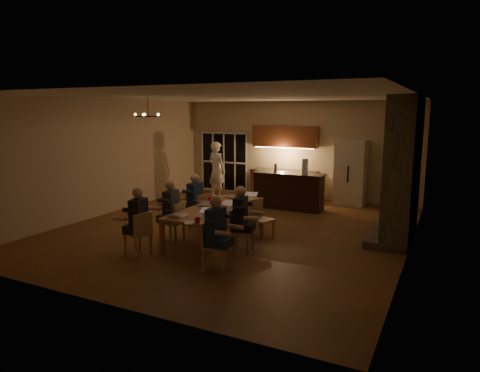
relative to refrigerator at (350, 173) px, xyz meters
name	(u,v)px	position (x,y,z in m)	size (l,w,h in m)	color
floor	(234,230)	(-1.90, -4.15, -1.00)	(9.00, 9.00, 0.00)	brown
back_wall	(296,150)	(-1.90, 0.37, 0.60)	(8.00, 0.04, 3.20)	tan
left_wall	(106,157)	(-5.92, -4.15, 0.60)	(0.04, 9.00, 3.20)	tan
right_wall	(414,176)	(2.12, -4.15, 0.60)	(0.04, 9.00, 3.20)	tan
ceiling	(234,96)	(-1.90, -4.15, 2.22)	(8.00, 9.00, 0.04)	white
french_doors	(224,162)	(-4.60, 0.32, 0.05)	(1.86, 0.08, 2.10)	black
fireplace	(404,168)	(1.80, -2.95, 0.60)	(0.58, 2.50, 3.20)	#6D6656
kitchenette	(284,162)	(-2.20, 0.05, 0.20)	(2.24, 0.68, 2.40)	brown
refrigerator	(350,173)	(0.00, 0.00, 0.00)	(0.90, 0.68, 2.00)	beige
dining_table	(216,224)	(-1.88, -5.06, -0.62)	(1.10, 2.82, 0.75)	tan
bar_island	(288,191)	(-1.51, -1.38, -0.46)	(2.11, 0.68, 1.08)	black
chair_left_near	(137,233)	(-2.80, -6.64, -0.55)	(0.44, 0.44, 0.89)	tan
chair_left_mid	(172,222)	(-2.70, -5.58, -0.55)	(0.44, 0.44, 0.89)	tan
chair_left_far	(200,211)	(-2.71, -4.41, -0.55)	(0.44, 0.44, 0.89)	tan
chair_right_near	(217,246)	(-0.97, -6.64, -0.55)	(0.44, 0.44, 0.89)	tan
chair_right_mid	(242,231)	(-0.99, -5.54, -0.55)	(0.44, 0.44, 0.89)	tan
chair_right_far	(262,219)	(-1.00, -4.48, -0.55)	(0.44, 0.44, 0.89)	tan
person_left_near	(139,221)	(-2.77, -6.62, -0.31)	(0.60, 0.60, 1.38)	black
person_right_near	(216,233)	(-0.97, -6.65, -0.31)	(0.60, 0.60, 1.38)	navy
person_left_mid	(171,211)	(-2.72, -5.59, -0.31)	(0.60, 0.60, 1.38)	#33373C
person_right_mid	(240,219)	(-1.03, -5.54, -0.31)	(0.60, 0.60, 1.38)	black
person_left_far	(195,202)	(-2.78, -4.50, -0.31)	(0.60, 0.60, 1.38)	navy
standing_person	(217,170)	(-4.18, -0.96, -0.06)	(0.69, 0.45, 1.89)	white
chandelier	(148,116)	(-3.85, -4.85, 1.75)	(0.63, 0.63, 0.03)	black
laptop_a	(179,211)	(-2.15, -6.12, -0.14)	(0.32, 0.28, 0.23)	silver
laptop_b	(205,212)	(-1.62, -5.97, -0.14)	(0.32, 0.28, 0.23)	silver
laptop_c	(206,201)	(-2.18, -4.99, -0.14)	(0.32, 0.28, 0.23)	silver
laptop_d	(225,204)	(-1.62, -5.11, -0.14)	(0.32, 0.28, 0.23)	silver
laptop_e	(233,193)	(-2.04, -3.91, -0.14)	(0.32, 0.28, 0.23)	silver
laptop_f	(250,195)	(-1.54, -4.00, -0.14)	(0.32, 0.28, 0.23)	silver
mug_front	(201,210)	(-1.96, -5.57, -0.20)	(0.09, 0.09, 0.10)	white
mug_mid	(235,201)	(-1.72, -4.43, -0.20)	(0.07, 0.07, 0.10)	white
mug_back	(217,198)	(-2.27, -4.32, -0.20)	(0.07, 0.07, 0.10)	white
redcup_near	(198,220)	(-1.52, -6.39, -0.19)	(0.10, 0.10, 0.12)	red
redcup_mid	(210,199)	(-2.32, -4.58, -0.19)	(0.09, 0.09, 0.12)	red
can_silver	(204,211)	(-1.78, -5.72, -0.19)	(0.07, 0.07, 0.12)	#B2B2B7
can_cola	(237,193)	(-2.06, -3.66, -0.19)	(0.06, 0.06, 0.12)	#3F0F0C
can_right	(238,204)	(-1.47, -4.79, -0.19)	(0.07, 0.07, 0.12)	#B2B2B7
plate_near	(215,214)	(-1.58, -5.62, -0.24)	(0.28, 0.28, 0.02)	white
plate_left	(183,215)	(-2.14, -5.98, -0.24)	(0.25, 0.25, 0.02)	white
plate_far	(250,202)	(-1.42, -4.24, -0.24)	(0.27, 0.27, 0.02)	white
notepad	(189,223)	(-1.67, -6.48, -0.24)	(0.16, 0.23, 0.01)	white
bar_bottle	(275,168)	(-1.95, -1.32, 0.20)	(0.08, 0.08, 0.24)	#99999E
bar_blender	(305,166)	(-1.01, -1.41, 0.30)	(0.14, 0.14, 0.44)	silver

